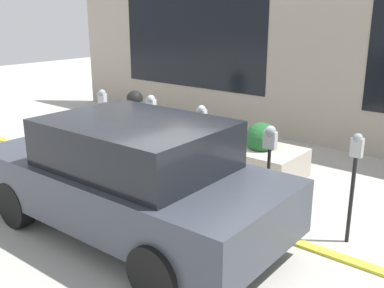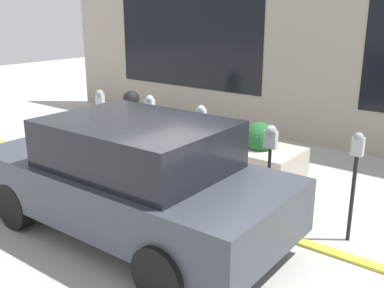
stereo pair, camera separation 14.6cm
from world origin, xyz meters
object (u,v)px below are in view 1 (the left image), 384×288
object	(u,v)px
parking_meter_nearest	(355,166)
parked_car_front	(130,176)
trash_bin	(135,114)
parking_meter_fourth	(152,123)
parking_meter_second	(270,147)
parking_meter_farthest	(103,113)
planter_box	(260,158)
parking_meter_middle	(201,138)

from	to	relation	value
parking_meter_nearest	parked_car_front	distance (m)	3.00
parked_car_front	trash_bin	distance (m)	4.94
parking_meter_fourth	trash_bin	world-z (taller)	parking_meter_fourth
parking_meter_nearest	trash_bin	bearing A→B (deg)	-16.19
parking_meter_second	parking_meter_farthest	world-z (taller)	parking_meter_farthest
trash_bin	planter_box	bearing A→B (deg)	175.48
parking_meter_middle	parked_car_front	xyz separation A→B (m)	(-0.09, 1.70, -0.16)
parking_meter_fourth	planter_box	size ratio (longest dim) A/B	1.05
parking_meter_nearest	parking_meter_farthest	distance (m)	5.03
parking_meter_second	parking_meter_nearest	bearing A→B (deg)	-178.60
parking_meter_second	trash_bin	distance (m)	5.09
parking_meter_nearest	parking_meter_farthest	world-z (taller)	parking_meter_farthest
planter_box	trash_bin	xyz separation A→B (m)	(3.73, -0.29, 0.24)
trash_bin	parking_meter_middle	bearing A→B (deg)	153.08
planter_box	parked_car_front	size ratio (longest dim) A/B	0.33
planter_box	trash_bin	distance (m)	3.75
planter_box	parking_meter_fourth	bearing A→B (deg)	45.13
parking_meter_fourth	parking_meter_farthest	bearing A→B (deg)	1.20
parking_meter_farthest	trash_bin	distance (m)	2.08
parking_meter_nearest	trash_bin	world-z (taller)	parking_meter_nearest
parking_meter_nearest	parked_car_front	xyz separation A→B (m)	(2.46, 1.71, -0.24)
parking_meter_fourth	trash_bin	distance (m)	2.92
parking_meter_middle	parking_meter_farthest	size ratio (longest dim) A/B	1.01
parking_meter_middle	parked_car_front	bearing A→B (deg)	93.04
parking_meter_farthest	planter_box	size ratio (longest dim) A/B	1.02
parking_meter_farthest	parked_car_front	size ratio (longest dim) A/B	0.34
parking_meter_farthest	parked_car_front	distance (m)	3.07
parking_meter_middle	planter_box	xyz separation A→B (m)	(-0.29, -1.45, -0.66)
parking_meter_fourth	parked_car_front	bearing A→B (deg)	126.20
parking_meter_nearest	parking_meter_fourth	size ratio (longest dim) A/B	0.96
parking_meter_farthest	planter_box	bearing A→B (deg)	-151.84
parking_meter_fourth	parking_meter_middle	bearing A→B (deg)	179.76
parking_meter_fourth	trash_bin	bearing A→B (deg)	-37.32
parking_meter_second	parking_meter_fourth	distance (m)	2.46
parking_meter_middle	parking_meter_fourth	distance (m)	1.16
parking_meter_second	planter_box	distance (m)	1.95
parking_meter_middle	parking_meter_farthest	xyz separation A→B (m)	(2.47, 0.02, 0.07)
parking_meter_second	planter_box	world-z (taller)	parking_meter_second
trash_bin	parking_meter_fourth	bearing A→B (deg)	142.68
parking_meter_farthest	planter_box	distance (m)	3.21
parking_meter_nearest	parking_meter_fourth	distance (m)	3.71
planter_box	parked_car_front	bearing A→B (deg)	86.45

